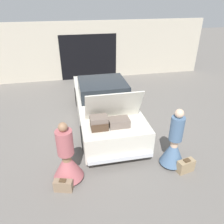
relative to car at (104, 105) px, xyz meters
The scene contains 7 objects.
ground_plane 0.62m from the car, 57.63° to the right, with size 40.00×40.00×0.00m, color slate.
garage_wall_back 4.54m from the car, 89.96° to the left, with size 12.00×0.14×2.80m.
car is the anchor object (origin of this frame).
person_left 2.82m from the car, 117.66° to the right, with size 0.71×0.71×1.57m.
person_right 2.87m from the car, 62.68° to the right, with size 0.62×0.62×1.62m.
suitcase_beside_left_person 3.23m from the car, 116.82° to the right, with size 0.45×0.28×0.31m.
suitcase_beside_right_person 3.28m from the car, 61.59° to the right, with size 0.47×0.28×0.36m.
Camera 1 is at (-1.09, -6.49, 3.94)m, focal length 35.00 mm.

